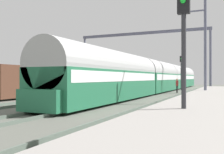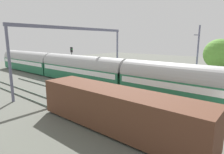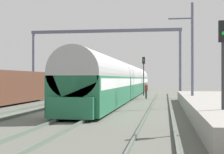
% 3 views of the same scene
% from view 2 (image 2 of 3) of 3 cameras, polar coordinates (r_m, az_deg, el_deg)
% --- Properties ---
extents(passenger_train, '(2.93, 49.20, 3.82)m').
position_cam_2_polar(passenger_train, '(28.77, -9.06, 2.39)').
color(passenger_train, '#236B47').
rests_on(passenger_train, ground).
extents(freight_car, '(2.80, 13.00, 2.70)m').
position_cam_2_polar(freight_car, '(13.52, 0.96, -9.55)').
color(freight_car, '#563323').
rests_on(freight_car, ground).
extents(person_crossing, '(0.37, 0.46, 1.73)m').
position_cam_2_polar(person_crossing, '(28.90, -1.66, 0.66)').
color(person_crossing, black).
rests_on(person_crossing, ground).
extents(railway_signal_far, '(0.36, 0.30, 5.04)m').
position_cam_2_polar(railway_signal_far, '(33.42, -11.91, 5.64)').
color(railway_signal_far, '#2D2D33').
rests_on(railway_signal_far, ground).
extents(catenary_gantry, '(17.50, 0.28, 7.86)m').
position_cam_2_polar(catenary_gantry, '(25.75, -10.55, 10.25)').
color(catenary_gantry, slate).
rests_on(catenary_gantry, ground).
extents(catenary_pole_east_mid, '(1.90, 0.20, 8.00)m').
position_cam_2_polar(catenary_pole_east_mid, '(26.38, 24.07, 5.56)').
color(catenary_pole_east_mid, slate).
rests_on(catenary_pole_east_mid, ground).
extents(tree_east_background, '(4.50, 4.50, 6.40)m').
position_cam_2_polar(tree_east_background, '(32.96, 29.37, 5.99)').
color(tree_east_background, '#4C3826').
rests_on(tree_east_background, ground).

